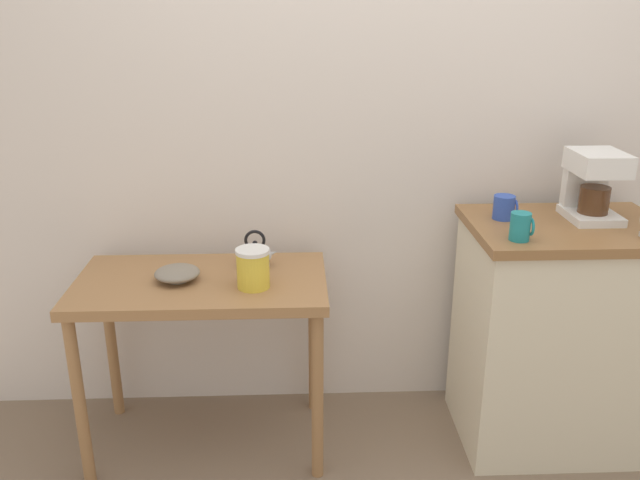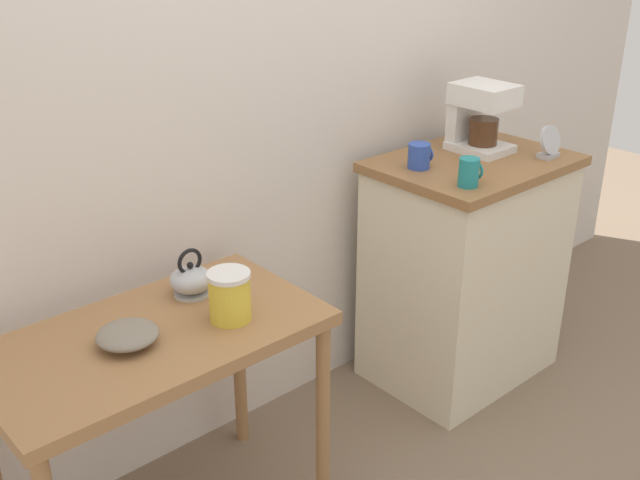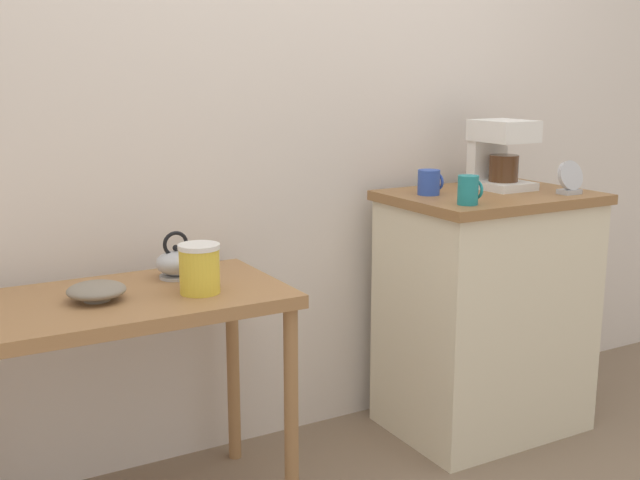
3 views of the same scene
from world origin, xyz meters
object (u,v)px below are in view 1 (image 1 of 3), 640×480
coffee_maker (593,182)px  mug_blue (504,207)px  canister_enamel (253,268)px  teakettle (256,255)px  mug_dark_teal (521,227)px  bowl_stoneware (177,273)px

coffee_maker → mug_blue: bearing=-179.7°
canister_enamel → mug_blue: (0.95, 0.15, 0.17)m
canister_enamel → mug_blue: size_ratio=1.62×
canister_enamel → coffee_maker: 1.31m
teakettle → canister_enamel: 0.20m
teakettle → coffee_maker: (1.27, -0.05, 0.29)m
canister_enamel → coffee_maker: (1.27, 0.15, 0.27)m
mug_dark_teal → bowl_stoneware: bearing=172.6°
canister_enamel → teakettle: bearing=90.2°
coffee_maker → mug_dark_teal: coffee_maker is taller
teakettle → canister_enamel: (0.00, -0.20, 0.03)m
mug_dark_teal → coffee_maker: bearing=34.9°
bowl_stoneware → mug_dark_teal: mug_dark_teal is taller
bowl_stoneware → mug_blue: bearing=3.8°
teakettle → mug_dark_teal: 0.99m
mug_blue → bowl_stoneware: bearing=-176.2°
bowl_stoneware → mug_blue: size_ratio=1.84×
teakettle → coffee_maker: size_ratio=0.60×
bowl_stoneware → teakettle: (0.28, 0.13, 0.02)m
bowl_stoneware → mug_dark_teal: 1.24m
teakettle → bowl_stoneware: bearing=-155.6°
coffee_maker → teakettle: bearing=177.9°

